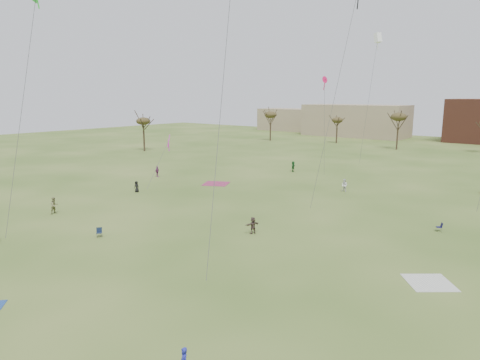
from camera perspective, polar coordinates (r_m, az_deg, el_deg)
The scene contains 15 objects.
ground at distance 33.38m, azimuth -13.31°, elevation -12.44°, with size 260.00×260.00×0.00m, color #35561B.
spectator_fore_b at distance 53.33m, azimuth -23.03°, elevation -3.06°, with size 0.92×0.72×1.90m, color #868555.
spectator_fore_c at distance 42.21m, azimuth 1.69°, elevation -5.92°, with size 1.52×0.49×1.64m, color brown.
flyer_mid_a at distance 61.60m, azimuth -13.32°, elevation -0.84°, with size 0.75×0.49×1.54m, color black.
spectator_mid_d at distance 72.44m, azimuth -10.74°, elevation 1.12°, with size 1.04×0.43×1.77m, color #833675.
spectator_mid_e at distance 61.75m, azimuth 13.46°, elevation -0.70°, with size 0.86×0.67×1.78m, color white.
flyer_far_a at distance 76.41m, azimuth 6.94°, elevation 1.76°, with size 1.70×0.54×1.83m, color #20622A.
blanket_cream at distance 34.67m, azimuth 23.42°, elevation -12.18°, with size 3.06×3.06×0.03m, color silver.
blanket_plum at distance 65.77m, azimuth -3.14°, elevation -0.49°, with size 3.64×3.64×0.03m, color #962E55.
camp_chair_left at distance 43.44m, azimuth -17.86°, elevation -6.75°, with size 0.74×0.73×0.87m.
camp_chair_right at distance 47.23m, azimuth 24.51°, elevation -5.80°, with size 0.72×0.70×0.87m.
kites_aloft at distance 54.58m, azimuth 14.82°, elevation 18.14°, with size 55.57×73.11×26.07m.
tree_line at distance 101.58m, azimuth 23.20°, elevation 6.75°, with size 117.44×49.32×8.91m.
building_tan at distance 146.40m, azimuth 14.80°, elevation 7.50°, with size 32.00×14.00×10.00m, color #937F60.
building_tan_west at distance 166.84m, azimuth 6.27°, elevation 7.85°, with size 20.00×12.00×8.00m, color #937F60.
Camera 1 is at (24.46, -18.53, 13.14)m, focal length 32.75 mm.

